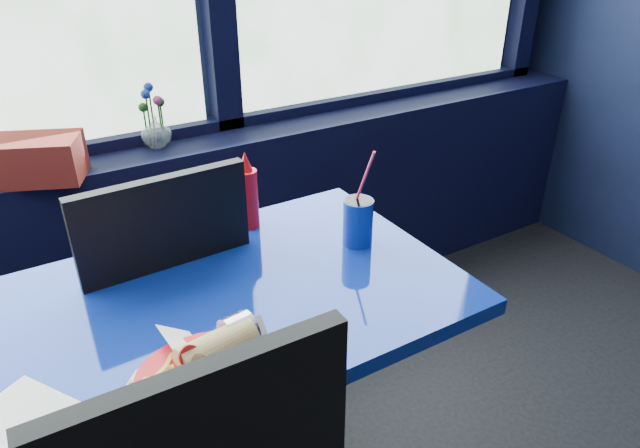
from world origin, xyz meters
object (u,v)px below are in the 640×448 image
(near_table, at_px, (207,365))
(soda_cup, at_px, (358,221))
(chair_near_back, at_px, (166,299))
(food_basket, at_px, (202,368))
(flower_vase, at_px, (155,128))
(ketchup_bottle, at_px, (247,194))

(near_table, xyz_separation_m, soda_cup, (0.45, 0.04, 0.25))
(chair_near_back, xyz_separation_m, food_basket, (-0.08, -0.55, 0.22))
(food_basket, bearing_deg, soda_cup, 43.44)
(near_table, height_order, flower_vase, flower_vase)
(flower_vase, relative_size, soda_cup, 0.83)
(chair_near_back, distance_m, food_basket, 0.60)
(food_basket, bearing_deg, ketchup_bottle, 73.33)
(flower_vase, xyz_separation_m, food_basket, (-0.27, -1.12, -0.08))
(flower_vase, relative_size, ketchup_bottle, 1.00)
(chair_near_back, xyz_separation_m, soda_cup, (0.45, -0.28, 0.25))
(chair_near_back, height_order, flower_vase, flower_vase)
(food_basket, bearing_deg, chair_near_back, 98.03)
(chair_near_back, xyz_separation_m, flower_vase, (0.19, 0.57, 0.30))
(ketchup_bottle, bearing_deg, near_table, -132.71)
(chair_near_back, bearing_deg, near_table, 87.87)
(chair_near_back, relative_size, soda_cup, 3.72)
(chair_near_back, relative_size, food_basket, 3.40)
(ketchup_bottle, bearing_deg, soda_cup, -48.89)
(food_basket, bearing_deg, near_table, 87.71)
(chair_near_back, relative_size, ketchup_bottle, 4.46)
(food_basket, bearing_deg, flower_vase, 92.94)
(chair_near_back, bearing_deg, soda_cup, 146.41)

